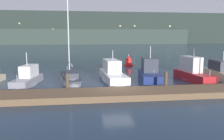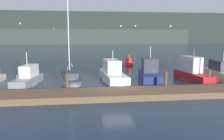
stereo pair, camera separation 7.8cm
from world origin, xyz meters
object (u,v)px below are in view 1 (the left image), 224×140
object	(u,v)px
sailboat_berth_3	(70,80)
motorboat_berth_4	(113,76)
motorboat_berth_6	(193,76)
motorboat_berth_7	(222,76)
motorboat_berth_5	(150,76)
rowboat_adrift	(221,67)
motorboat_berth_2	(28,81)
channel_buoy	(129,62)

from	to	relation	value
sailboat_berth_3	motorboat_berth_4	bearing A→B (deg)	-1.21
motorboat_berth_4	motorboat_berth_6	world-z (taller)	motorboat_berth_6
motorboat_berth_6	motorboat_berth_7	xyz separation A→B (m)	(3.63, 0.56, -0.13)
motorboat_berth_6	sailboat_berth_3	bearing A→B (deg)	173.90
motorboat_berth_5	rowboat_adrift	xyz separation A→B (m)	(13.31, 8.18, -0.44)
motorboat_berth_2	sailboat_berth_3	world-z (taller)	sailboat_berth_3
motorboat_berth_2	channel_buoy	distance (m)	16.99
sailboat_berth_3	motorboat_berth_5	world-z (taller)	sailboat_berth_3
motorboat_berth_6	motorboat_berth_7	distance (m)	3.68
motorboat_berth_2	motorboat_berth_5	distance (m)	11.87
motorboat_berth_4	sailboat_berth_3	bearing A→B (deg)	178.79
motorboat_berth_7	channel_buoy	world-z (taller)	motorboat_berth_7
sailboat_berth_3	motorboat_berth_6	distance (m)	12.43
motorboat_berth_2	motorboat_berth_6	world-z (taller)	motorboat_berth_6
motorboat_berth_5	channel_buoy	distance (m)	11.57
rowboat_adrift	motorboat_berth_2	bearing A→B (deg)	-161.10
motorboat_berth_7	rowboat_adrift	bearing A→B (deg)	56.89
motorboat_berth_6	rowboat_adrift	world-z (taller)	motorboat_berth_6
sailboat_berth_3	motorboat_berth_7	bearing A→B (deg)	-2.71
sailboat_berth_3	motorboat_berth_7	world-z (taller)	sailboat_berth_3
channel_buoy	motorboat_berth_2	bearing A→B (deg)	-135.06
motorboat_berth_4	channel_buoy	xyz separation A→B (m)	(3.89, 10.93, 0.21)
motorboat_berth_2	motorboat_berth_7	bearing A→B (deg)	1.16
motorboat_berth_2	sailboat_berth_3	size ratio (longest dim) A/B	0.43
motorboat_berth_2	motorboat_berth_7	world-z (taller)	motorboat_berth_2
motorboat_berth_6	channel_buoy	size ratio (longest dim) A/B	3.49
sailboat_berth_3	motorboat_berth_6	size ratio (longest dim) A/B	2.03
motorboat_berth_5	motorboat_berth_6	distance (m)	4.36
motorboat_berth_4	motorboat_berth_5	bearing A→B (deg)	-9.64
sailboat_berth_3	motorboat_berth_6	world-z (taller)	sailboat_berth_3
sailboat_berth_3	rowboat_adrift	world-z (taller)	sailboat_berth_3
motorboat_berth_6	rowboat_adrift	xyz separation A→B (m)	(8.99, 8.78, -0.45)
sailboat_berth_3	motorboat_berth_7	size ratio (longest dim) A/B	1.92
channel_buoy	rowboat_adrift	bearing A→B (deg)	-14.44
motorboat_berth_2	motorboat_berth_6	size ratio (longest dim) A/B	0.88
motorboat_berth_2	channel_buoy	size ratio (longest dim) A/B	3.07
motorboat_berth_5	sailboat_berth_3	bearing A→B (deg)	174.85
rowboat_adrift	motorboat_berth_4	bearing A→B (deg)	-156.10
motorboat_berth_4	motorboat_berth_6	size ratio (longest dim) A/B	1.19
motorboat_berth_6	motorboat_berth_5	bearing A→B (deg)	172.14
motorboat_berth_2	motorboat_berth_6	xyz separation A→B (m)	(16.18, -0.16, 0.17)
motorboat_berth_2	sailboat_berth_3	bearing A→B (deg)	16.83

